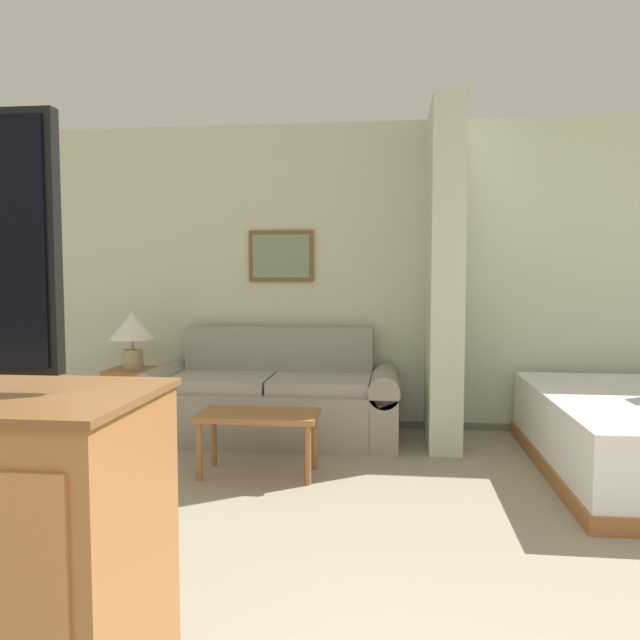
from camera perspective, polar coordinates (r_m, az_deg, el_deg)
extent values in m
cube|color=beige|center=(5.40, 6.08, 3.98)|extent=(7.35, 0.12, 2.60)
cube|color=slate|center=(5.47, 5.97, -9.43)|extent=(7.35, 0.02, 0.06)
cube|color=brown|center=(5.41, -3.57, 5.85)|extent=(0.56, 0.02, 0.44)
cube|color=gray|center=(5.39, -3.60, 5.85)|extent=(0.49, 0.01, 0.37)
cube|color=beige|center=(4.93, 11.25, 3.92)|extent=(0.24, 0.85, 2.60)
cube|color=gray|center=(5.09, -4.40, -8.46)|extent=(1.60, 0.84, 0.41)
cube|color=gray|center=(5.33, -3.77, -3.13)|extent=(1.60, 0.20, 0.47)
cube|color=gray|center=(5.33, -14.07, -7.99)|extent=(0.21, 0.84, 0.41)
cylinder|color=gray|center=(5.29, -14.12, -5.33)|extent=(0.24, 0.84, 0.24)
cube|color=gray|center=(5.00, 5.95, -8.70)|extent=(0.21, 0.84, 0.41)
cylinder|color=gray|center=(4.95, 5.97, -5.87)|extent=(0.24, 0.84, 0.24)
cube|color=#A49F94|center=(5.08, -8.96, -5.60)|extent=(0.78, 0.60, 0.10)
cube|color=#A49F94|center=(4.93, 0.05, -5.85)|extent=(0.78, 0.60, 0.10)
cube|color=#996033|center=(4.14, -5.65, -8.67)|extent=(0.78, 0.40, 0.04)
cylinder|color=#996033|center=(4.13, -10.97, -11.71)|extent=(0.04, 0.04, 0.38)
cylinder|color=#996033|center=(3.98, -1.10, -12.25)|extent=(0.04, 0.04, 0.38)
cylinder|color=#996033|center=(4.43, -9.68, -10.61)|extent=(0.04, 0.04, 0.38)
cylinder|color=#996033|center=(4.29, -0.51, -11.04)|extent=(0.04, 0.04, 0.38)
cube|color=#996033|center=(5.41, -16.72, -4.47)|extent=(0.39, 0.39, 0.04)
cylinder|color=#996033|center=(5.37, -19.01, -7.48)|extent=(0.04, 0.04, 0.50)
cylinder|color=#996033|center=(5.24, -15.71, -7.70)|extent=(0.04, 0.04, 0.50)
cylinder|color=#996033|center=(5.67, -17.55, -6.85)|extent=(0.04, 0.04, 0.50)
cylinder|color=#996033|center=(5.54, -14.39, -7.04)|extent=(0.04, 0.04, 0.50)
cylinder|color=tan|center=(5.40, -16.74, -3.45)|extent=(0.17, 0.17, 0.16)
cylinder|color=tan|center=(5.38, -16.77, -2.15)|extent=(0.02, 0.02, 0.09)
cone|color=white|center=(5.37, -16.80, -0.48)|extent=(0.37, 0.37, 0.23)
cube|color=white|center=(5.41, 26.06, -5.31)|extent=(1.46, 0.36, 0.10)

